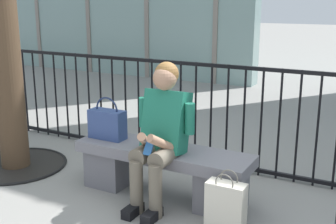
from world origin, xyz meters
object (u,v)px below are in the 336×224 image
object	(u,v)px
handbag_on_bench	(107,123)
shopping_bag	(226,208)
stone_bench	(163,167)
seated_person_with_phone	(161,131)

from	to	relation	value
handbag_on_bench	shopping_bag	world-z (taller)	handbag_on_bench
stone_bench	seated_person_with_phone	xyz separation A→B (m)	(0.06, -0.13, 0.38)
shopping_bag	stone_bench	bearing A→B (deg)	154.69
seated_person_with_phone	handbag_on_bench	size ratio (longest dim) A/B	3.07
seated_person_with_phone	shopping_bag	size ratio (longest dim) A/B	2.45
stone_bench	shopping_bag	xyz separation A→B (m)	(0.73, -0.35, -0.06)
handbag_on_bench	shopping_bag	bearing A→B (deg)	-14.35
stone_bench	handbag_on_bench	xyz separation A→B (m)	(-0.58, -0.01, 0.32)
stone_bench	seated_person_with_phone	world-z (taller)	seated_person_with_phone
stone_bench	shopping_bag	world-z (taller)	shopping_bag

